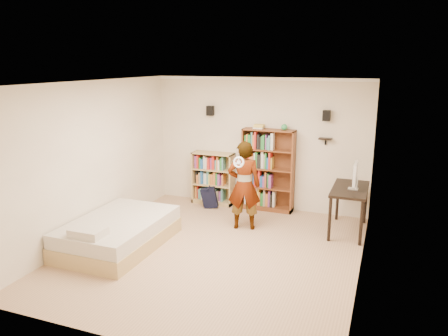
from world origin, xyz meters
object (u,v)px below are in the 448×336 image
Objects in this scene: tall_bookshelf at (268,170)px; daybed at (118,229)px; person at (244,185)px; computer_desk at (349,210)px; low_bookshelf at (213,178)px.

tall_bookshelf is 0.83× the size of daybed.
person is (-0.13, -1.17, -0.02)m from tall_bookshelf.
tall_bookshelf is at bearing 158.62° from computer_desk.
tall_bookshelf is 1.51× the size of low_bookshelf.
tall_bookshelf is at bearing 55.96° from daybed.
tall_bookshelf is 1.39× the size of computer_desk.
tall_bookshelf reaches higher than computer_desk.
low_bookshelf is at bearing 77.18° from daybed.
daybed is (-3.50, -2.03, -0.11)m from computer_desk.
tall_bookshelf reaches higher than daybed.
person is at bearing -96.30° from tall_bookshelf.
person is (1.69, 1.52, 0.52)m from daybed.
person is (-1.82, -0.51, 0.41)m from computer_desk.
tall_bookshelf is at bearing -111.50° from person.
tall_bookshelf is 1.18m from person.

